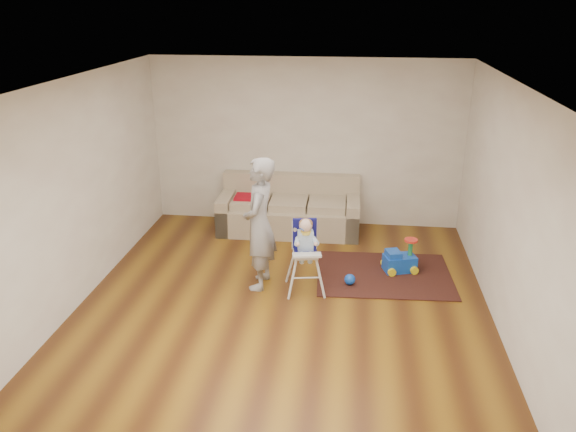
# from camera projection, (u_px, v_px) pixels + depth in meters

# --- Properties ---
(ground) EXTENTS (5.50, 5.50, 0.00)m
(ground) POSITION_uv_depth(u_px,v_px,m) (284.00, 302.00, 6.98)
(ground) COLOR #48260F
(ground) RESTS_ON ground
(room_envelope) EXTENTS (5.04, 5.52, 2.72)m
(room_envelope) POSITION_uv_depth(u_px,v_px,m) (289.00, 145.00, 6.78)
(room_envelope) COLOR beige
(room_envelope) RESTS_ON ground
(sofa) EXTENTS (2.25, 0.95, 0.86)m
(sofa) POSITION_uv_depth(u_px,v_px,m) (289.00, 206.00, 8.97)
(sofa) COLOR tan
(sofa) RESTS_ON ground
(side_table) EXTENTS (0.49, 0.49, 0.49)m
(side_table) POSITION_uv_depth(u_px,v_px,m) (249.00, 212.00, 9.21)
(side_table) COLOR black
(side_table) RESTS_ON ground
(area_rug) EXTENTS (1.88, 1.45, 0.01)m
(area_rug) POSITION_uv_depth(u_px,v_px,m) (384.00, 274.00, 7.67)
(area_rug) COLOR black
(area_rug) RESTS_ON ground
(ride_on_toy) EXTENTS (0.49, 0.41, 0.46)m
(ride_on_toy) POSITION_uv_depth(u_px,v_px,m) (400.00, 255.00, 7.68)
(ride_on_toy) COLOR blue
(ride_on_toy) RESTS_ON area_rug
(toy_ball) EXTENTS (0.14, 0.14, 0.14)m
(toy_ball) POSITION_uv_depth(u_px,v_px,m) (350.00, 279.00, 7.36)
(toy_ball) COLOR blue
(toy_ball) RESTS_ON area_rug
(high_chair) EXTENTS (0.54, 0.54, 1.00)m
(high_chair) POSITION_uv_depth(u_px,v_px,m) (305.00, 256.00, 7.11)
(high_chair) COLOR silver
(high_chair) RESTS_ON ground
(adult) EXTENTS (0.44, 0.65, 1.73)m
(adult) POSITION_uv_depth(u_px,v_px,m) (259.00, 224.00, 7.09)
(adult) COLOR #939496
(adult) RESTS_ON ground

